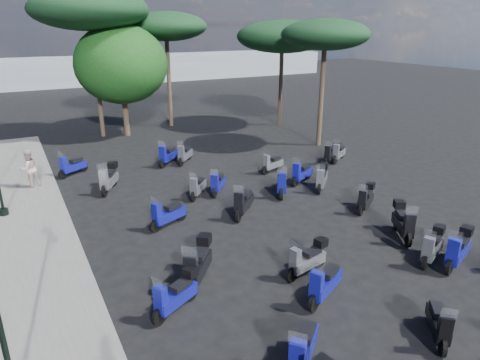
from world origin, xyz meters
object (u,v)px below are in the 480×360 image
scooter_4 (109,179)px  scooter_10 (218,184)px  scooter_2 (176,295)px  scooter_17 (168,156)px  scooter_27 (366,199)px  scooter_3 (168,215)px  scooter_8 (198,265)px  scooter_19 (432,247)px  pedestrian_far (29,169)px  pine_0 (166,27)px  scooter_5 (72,166)px  pine_1 (282,37)px  scooter_22 (322,178)px  scooter_15 (282,183)px  scooter_11 (185,155)px  scooter_7 (303,350)px  scooter_29 (339,153)px  pine_2 (89,10)px  broadleaf_tree (121,64)px  scooter_13 (307,260)px  scooter_12 (439,324)px  scooter_26 (403,223)px  scooter_14 (324,284)px  scooter_28 (332,153)px  scooter_21 (302,173)px  scooter_23 (272,164)px  scooter_9 (243,203)px  scooter_16 (198,187)px  pine_3 (325,35)px

scooter_4 → scooter_10: bearing=178.0°
scooter_2 → scooter_17: scooter_17 is taller
scooter_2 → scooter_27: bearing=-102.0°
scooter_3 → scooter_27: size_ratio=1.13×
scooter_8 → scooter_19: (6.60, -2.30, -0.08)m
pedestrian_far → pine_0: pine_0 is taller
scooter_5 → scooter_27: bearing=-167.5°
pine_1 → scooter_22: bearing=-115.2°
scooter_2 → scooter_15: bearing=-79.1°
scooter_11 → scooter_22: size_ratio=0.98×
scooter_7 → scooter_10: (2.76, 9.70, -0.04)m
scooter_8 → scooter_22: size_ratio=1.16×
scooter_2 → scooter_5: size_ratio=1.01×
scooter_7 → scooter_29: (10.25, 10.78, -0.03)m
scooter_22 → pine_2: 17.04m
broadleaf_tree → pine_0: (3.46, 1.31, 2.16)m
scooter_4 → scooter_3: bearing=133.2°
scooter_2 → scooter_4: bearing=-30.1°
scooter_11 → scooter_13: size_ratio=0.84×
pedestrian_far → pine_1: 18.02m
scooter_12 → scooter_26: 5.08m
pedestrian_far → scooter_22: size_ratio=1.24×
scooter_4 → scooter_11: scooter_4 is taller
pedestrian_far → scooter_26: (10.59, -10.73, -0.45)m
scooter_3 → scooter_12: (3.40, -8.43, -0.04)m
scooter_10 → scooter_22: scooter_22 is taller
scooter_14 → pine_1: 21.27m
scooter_28 → scooter_14: bearing=112.5°
scooter_21 → scooter_23: (-0.33, 1.92, -0.04)m
scooter_22 → pine_1: 13.72m
scooter_15 → scooter_21: (1.55, 0.71, -0.04)m
scooter_21 → pine_0: (-1.11, 13.95, 6.15)m
scooter_12 → scooter_23: (3.05, 11.70, 0.00)m
scooter_26 → scooter_14: bearing=50.8°
scooter_8 → scooter_13: (2.89, -1.09, -0.09)m
scooter_23 → scooter_28: (3.57, -0.11, 0.06)m
scooter_8 → scooter_22: scooter_8 is taller
scooter_9 → scooter_15: bearing=-110.6°
scooter_11 → scooter_27: bearing=155.8°
scooter_2 → broadleaf_tree: size_ratio=0.21×
scooter_23 → pine_0: (-0.78, 12.02, 6.19)m
scooter_16 → broadleaf_tree: 12.59m
pine_3 → scooter_10: bearing=-154.3°
scooter_3 → scooter_8: (-0.44, -3.74, 0.10)m
scooter_7 → scooter_23: size_ratio=0.93×
scooter_29 → scooter_10: bearing=66.8°
scooter_8 → scooter_26: bearing=-146.3°
scooter_14 → scooter_23: bearing=-51.2°
scooter_15 → scooter_26: bearing=139.1°
scooter_13 → scooter_23: bearing=-37.8°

